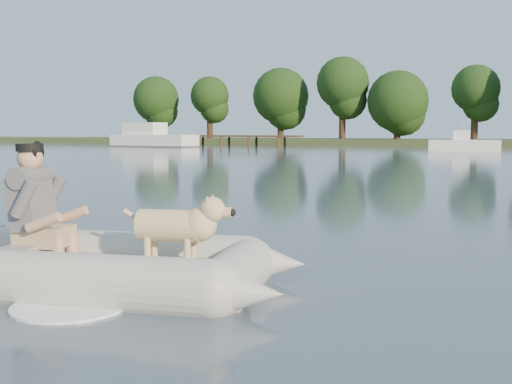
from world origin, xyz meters
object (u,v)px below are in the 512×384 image
at_px(dock, 216,140).
at_px(cabin_cruiser, 154,135).
at_px(motorboat, 464,137).
at_px(man, 33,199).
at_px(dinghy, 100,222).
at_px(dog, 170,231).

xyz_separation_m(dock, cabin_cruiser, (-3.00, -6.65, 0.60)).
bearing_deg(cabin_cruiser, motorboat, 3.46).
bearing_deg(motorboat, man, -95.66).
bearing_deg(dinghy, motorboat, 80.44).
bearing_deg(dock, motorboat, -16.13).
relative_size(dinghy, cabin_cruiser, 0.58).
distance_m(dinghy, dog, 0.69).
xyz_separation_m(dinghy, motorboat, (-1.42, 44.97, 0.38)).
bearing_deg(dog, cabin_cruiser, 111.80).
relative_size(dock, man, 15.80).
bearing_deg(dog, dock, 105.74).
xyz_separation_m(cabin_cruiser, motorboat, (27.46, -0.42, -0.11)).
distance_m(man, dog, 1.45).
relative_size(man, cabin_cruiser, 0.13).
height_order(dock, motorboat, motorboat).
height_order(man, motorboat, motorboat).
bearing_deg(dinghy, dog, 4.57).
height_order(dock, cabin_cruiser, cabin_cruiser).
bearing_deg(motorboat, dinghy, -94.72).
bearing_deg(dinghy, man, 175.76).
relative_size(dinghy, dog, 5.02).
height_order(dock, dinghy, dinghy).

